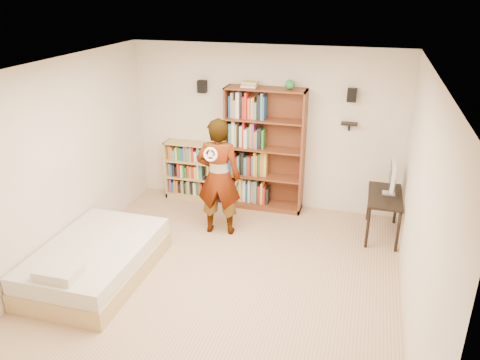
% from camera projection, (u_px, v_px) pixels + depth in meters
% --- Properties ---
extents(ground, '(4.50, 5.00, 0.01)m').
position_uv_depth(ground, '(220.00, 282.00, 6.03)').
color(ground, tan).
rests_on(ground, ground).
extents(room_shell, '(4.52, 5.02, 2.71)m').
position_uv_depth(room_shell, '(218.00, 153.00, 5.35)').
color(room_shell, white).
rests_on(room_shell, ground).
extents(crown_molding, '(4.50, 5.00, 0.06)m').
position_uv_depth(crown_molding, '(216.00, 73.00, 5.00)').
color(crown_molding, silver).
rests_on(crown_molding, room_shell).
extents(speaker_left, '(0.14, 0.12, 0.20)m').
position_uv_depth(speaker_left, '(202.00, 86.00, 7.65)').
color(speaker_left, black).
rests_on(speaker_left, room_shell).
extents(speaker_right, '(0.14, 0.12, 0.20)m').
position_uv_depth(speaker_right, '(352.00, 95.00, 7.06)').
color(speaker_right, black).
rests_on(speaker_right, room_shell).
extents(wall_shelf, '(0.25, 0.16, 0.02)m').
position_uv_depth(wall_shelf, '(349.00, 124.00, 7.24)').
color(wall_shelf, black).
rests_on(wall_shelf, room_shell).
extents(tall_bookshelf, '(1.30, 0.38, 2.05)m').
position_uv_depth(tall_bookshelf, '(264.00, 150.00, 7.68)').
color(tall_bookshelf, brown).
rests_on(tall_bookshelf, ground).
extents(low_bookshelf, '(0.82, 0.31, 1.03)m').
position_uv_depth(low_bookshelf, '(189.00, 170.00, 8.24)').
color(low_bookshelf, tan).
rests_on(low_bookshelf, ground).
extents(computer_desk, '(0.49, 0.98, 0.67)m').
position_uv_depth(computer_desk, '(383.00, 215.00, 7.04)').
color(computer_desk, black).
rests_on(computer_desk, ground).
extents(imac, '(0.18, 0.51, 0.50)m').
position_uv_depth(imac, '(391.00, 178.00, 6.86)').
color(imac, silver).
rests_on(imac, computer_desk).
extents(daybed, '(1.26, 1.94, 0.57)m').
position_uv_depth(daybed, '(96.00, 257.00, 6.06)').
color(daybed, beige).
rests_on(daybed, ground).
extents(person, '(0.71, 0.52, 1.81)m').
position_uv_depth(person, '(219.00, 177.00, 6.92)').
color(person, black).
rests_on(person, ground).
extents(wii_wheel, '(0.20, 0.08, 0.21)m').
position_uv_depth(wii_wheel, '(210.00, 154.00, 6.44)').
color(wii_wheel, silver).
rests_on(wii_wheel, person).
extents(navy_bag, '(0.35, 0.23, 0.47)m').
position_uv_depth(navy_bag, '(215.00, 188.00, 8.23)').
color(navy_bag, black).
rests_on(navy_bag, ground).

